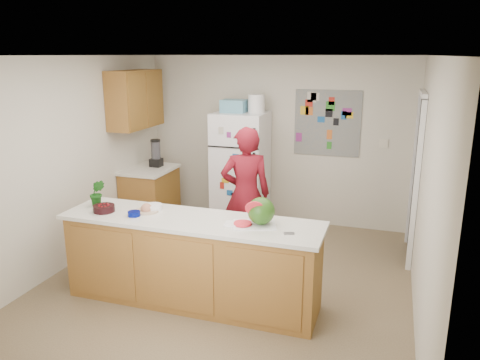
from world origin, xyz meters
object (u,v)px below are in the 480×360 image
(watermelon, at_px, (261,211))
(cherry_bowl, at_px, (104,208))
(refrigerator, at_px, (241,170))
(person, at_px, (246,195))

(watermelon, xyz_separation_m, cherry_bowl, (-1.67, -0.13, -0.11))
(refrigerator, height_order, cherry_bowl, refrigerator)
(person, relative_size, cherry_bowl, 7.67)
(refrigerator, bearing_deg, watermelon, -67.47)
(cherry_bowl, bearing_deg, refrigerator, 74.28)
(person, bearing_deg, cherry_bowl, 26.39)
(person, relative_size, watermelon, 6.36)
(refrigerator, relative_size, person, 1.01)
(refrigerator, xyz_separation_m, cherry_bowl, (-0.70, -2.47, 0.11))
(refrigerator, height_order, person, refrigerator)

